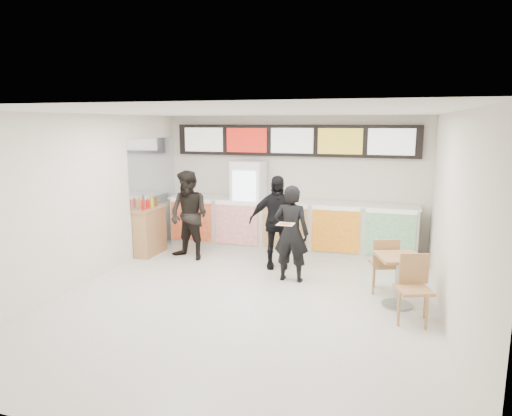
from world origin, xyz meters
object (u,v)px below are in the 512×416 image
at_px(customer_mid, 276,222).
at_px(condiment_ledge, 150,231).
at_px(drinks_fridge, 249,204).
at_px(cafe_table, 399,271).
at_px(service_counter, 288,226).
at_px(customer_main, 291,233).
at_px(customer_left, 189,215).

bearing_deg(customer_mid, condiment_ledge, 160.97).
xyz_separation_m(drinks_fridge, condiment_ledge, (-1.89, -1.18, -0.48)).
distance_m(customer_mid, cafe_table, 2.71).
relative_size(service_counter, customer_main, 3.16).
xyz_separation_m(drinks_fridge, customer_main, (1.43, -1.95, -0.12)).
relative_size(drinks_fridge, customer_main, 1.14).
height_order(service_counter, customer_main, customer_main).
relative_size(service_counter, customer_left, 2.97).
height_order(service_counter, customer_left, customer_left).
bearing_deg(cafe_table, customer_main, 140.37).
distance_m(customer_left, condiment_ledge, 1.06).
bearing_deg(condiment_ledge, drinks_fridge, 31.98).
bearing_deg(drinks_fridge, customer_left, -126.09).
bearing_deg(customer_mid, drinks_fridge, 110.44).
height_order(service_counter, drinks_fridge, drinks_fridge).
relative_size(customer_left, cafe_table, 1.09).
xyz_separation_m(customer_mid, condiment_ledge, (-2.86, 0.09, -0.40)).
distance_m(customer_main, condiment_ledge, 3.42).
height_order(customer_main, customer_mid, customer_mid).
relative_size(drinks_fridge, cafe_table, 1.16).
relative_size(service_counter, customer_mid, 3.02).
relative_size(cafe_table, condiment_ledge, 1.41).
bearing_deg(cafe_table, customer_mid, 129.96).
xyz_separation_m(customer_main, customer_left, (-2.34, 0.70, 0.05)).
distance_m(service_counter, drinks_fridge, 1.03).
height_order(drinks_fridge, cafe_table, drinks_fridge).
bearing_deg(customer_main, condiment_ledge, -12.17).
height_order(drinks_fridge, condiment_ledge, drinks_fridge).
height_order(customer_mid, cafe_table, customer_mid).
bearing_deg(cafe_table, service_counter, 112.39).
height_order(customer_main, customer_left, customer_left).
xyz_separation_m(customer_left, cafe_table, (4.21, -1.38, -0.37)).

